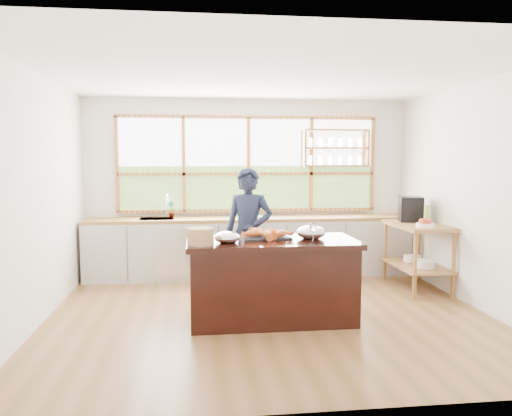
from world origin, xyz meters
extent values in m
plane|color=#8F5C39|center=(0.00, 0.00, 0.00)|extent=(5.00, 5.00, 0.00)
cube|color=white|center=(0.00, 2.25, 1.35)|extent=(5.00, 0.02, 2.70)
cube|color=white|center=(0.00, -2.25, 1.35)|extent=(5.00, 0.02, 2.70)
cube|color=white|center=(-2.50, 0.00, 1.35)|extent=(0.02, 4.50, 2.70)
cube|color=white|center=(2.50, 0.00, 1.35)|extent=(0.02, 4.50, 2.70)
cube|color=white|center=(0.00, 0.00, 2.70)|extent=(5.00, 4.50, 0.02)
cube|color=#BE8346|center=(0.00, 2.22, 1.70)|extent=(4.05, 0.06, 1.50)
cube|color=silver|center=(0.00, 2.24, 2.05)|extent=(3.98, 0.01, 0.75)
cube|color=#356025|center=(0.00, 2.24, 1.32)|extent=(3.98, 0.01, 0.70)
cube|color=#BE8346|center=(1.35, 2.11, 2.23)|extent=(1.00, 0.28, 0.03)
cube|color=#BE8346|center=(1.35, 2.11, 1.95)|extent=(1.00, 0.28, 0.03)
cube|color=#BE8346|center=(1.35, 2.11, 1.67)|extent=(1.00, 0.28, 0.03)
cube|color=#BE8346|center=(0.85, 2.11, 1.95)|extent=(0.03, 0.28, 0.55)
cube|color=#BE8346|center=(1.85, 2.11, 1.95)|extent=(0.03, 0.28, 0.55)
cube|color=#B9B8B0|center=(0.00, 1.94, 0.42)|extent=(4.90, 0.62, 0.85)
cube|color=silver|center=(-1.10, 1.62, 0.43)|extent=(0.60, 0.01, 0.72)
cube|color=olive|center=(0.00, 1.94, 0.88)|extent=(4.90, 0.62, 0.05)
cube|color=silver|center=(-1.40, 1.94, 0.82)|extent=(0.50, 0.42, 0.16)
cube|color=olive|center=(2.45, 0.40, 0.45)|extent=(0.04, 0.04, 0.90)
cube|color=olive|center=(2.45, 1.40, 0.45)|extent=(0.04, 0.04, 0.90)
cube|color=olive|center=(1.93, 0.40, 0.45)|extent=(0.04, 0.04, 0.90)
cube|color=olive|center=(1.93, 1.40, 0.45)|extent=(0.04, 0.04, 0.90)
cube|color=olive|center=(2.19, 0.90, 0.32)|extent=(0.62, 1.10, 0.03)
cube|color=olive|center=(2.19, 0.90, 0.88)|extent=(0.62, 1.10, 0.05)
cylinder|color=white|center=(2.19, 0.65, 0.39)|extent=(0.24, 0.24, 0.11)
cylinder|color=white|center=(2.19, 1.05, 0.38)|extent=(0.24, 0.24, 0.09)
cube|color=black|center=(0.00, -0.20, 0.42)|extent=(1.77, 0.82, 0.84)
cube|color=black|center=(0.00, -0.20, 0.87)|extent=(1.85, 0.90, 0.06)
imported|color=#181E36|center=(-0.17, 0.64, 0.84)|extent=(0.71, 0.57, 1.67)
imported|color=slate|center=(-1.20, 2.00, 1.03)|extent=(0.15, 0.11, 0.26)
cube|color=green|center=(0.01, 1.94, 0.91)|extent=(0.45, 0.37, 0.01)
cube|color=black|center=(2.19, 1.15, 1.07)|extent=(0.38, 0.39, 0.35)
cylinder|color=#99A749|center=(2.24, 0.75, 1.04)|extent=(0.07, 0.07, 0.28)
cylinder|color=white|center=(2.14, 0.58, 0.93)|extent=(0.24, 0.24, 0.05)
sphere|color=#B33224|center=(2.19, 0.58, 0.97)|extent=(0.07, 0.07, 0.07)
sphere|color=#B33224|center=(2.16, 0.63, 0.97)|extent=(0.07, 0.07, 0.07)
sphere|color=#B33224|center=(2.10, 0.61, 0.97)|extent=(0.07, 0.07, 0.07)
sphere|color=#B33224|center=(2.10, 0.55, 0.97)|extent=(0.07, 0.07, 0.07)
sphere|color=#B33224|center=(2.16, 0.54, 0.97)|extent=(0.07, 0.07, 0.07)
cube|color=black|center=(-0.07, -0.06, 0.91)|extent=(0.61, 0.48, 0.02)
ellipsoid|color=#D65F23|center=(-0.19, -0.11, 0.96)|extent=(0.23, 0.15, 0.08)
ellipsoid|color=#D65F23|center=(0.01, -0.04, 0.96)|extent=(0.23, 0.14, 0.08)
ellipsoid|color=#D65F23|center=(0.11, -0.16, 0.96)|extent=(0.21, 0.21, 0.08)
ellipsoid|color=#D65F23|center=(-0.12, 0.06, 0.96)|extent=(0.18, 0.23, 0.08)
ellipsoid|color=#D65F23|center=(-0.05, -0.20, 0.96)|extent=(0.11, 0.22, 0.08)
ellipsoid|color=silver|center=(-0.50, -0.35, 0.96)|extent=(0.27, 0.27, 0.13)
ellipsoid|color=silver|center=(0.44, -0.16, 0.97)|extent=(0.32, 0.32, 0.15)
cylinder|color=silver|center=(0.39, -0.48, 0.90)|extent=(0.06, 0.06, 0.01)
cylinder|color=silver|center=(0.39, -0.48, 0.97)|extent=(0.01, 0.01, 0.13)
ellipsoid|color=silver|center=(0.39, -0.48, 1.07)|extent=(0.08, 0.08, 0.10)
cylinder|color=tan|center=(-0.78, -0.44, 0.99)|extent=(0.27, 0.27, 0.18)
cylinder|color=silver|center=(-0.83, -0.07, 0.94)|extent=(0.16, 0.31, 0.08)
camera|label=1|loc=(-0.82, -5.53, 1.78)|focal=35.00mm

